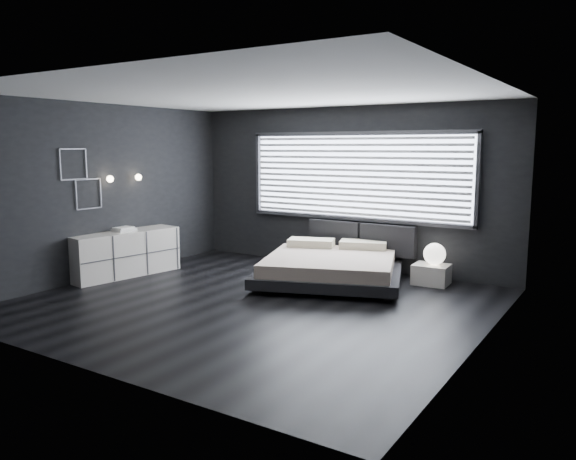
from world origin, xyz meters
The scene contains 12 objects.
room centered at (0.00, 0.00, 1.40)m, with size 6.04×6.00×2.80m.
window centered at (0.20, 2.70, 1.61)m, with size 4.14×0.09×1.52m.
headboard centered at (0.34, 2.64, 0.57)m, with size 1.96×0.16×0.52m.
sconce_near centered at (-2.88, 0.05, 1.60)m, with size 0.18×0.11×0.11m.
sconce_far centered at (-2.88, 0.65, 1.60)m, with size 0.18×0.11×0.11m.
wall_art_upper centered at (-2.98, -0.55, 1.85)m, with size 0.01×0.48×0.48m.
wall_art_lower centered at (-2.98, -0.30, 1.38)m, with size 0.01×0.48×0.48m.
bed centered at (0.32, 1.59, 0.26)m, with size 2.73×2.67×0.56m.
nightstand centered at (1.70, 2.32, 0.15)m, with size 0.53×0.44×0.31m, color white.
orb_lamp centered at (1.73, 2.34, 0.48)m, with size 0.34×0.34×0.34m, color white.
dresser centered at (-2.77, 0.19, 0.37)m, with size 0.81×1.91×0.74m.
book_stack centered at (-2.79, 0.21, 0.77)m, with size 0.28×0.35×0.07m.
Camera 1 is at (4.37, -6.04, 2.12)m, focal length 35.00 mm.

